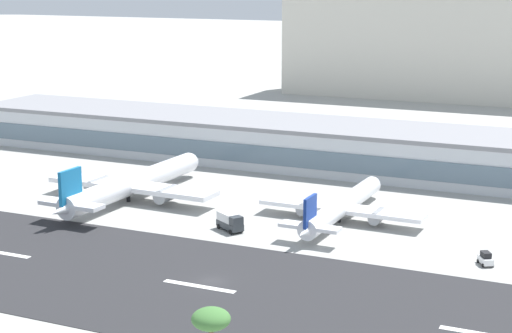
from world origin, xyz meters
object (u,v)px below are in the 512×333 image
(distant_hotel_block, at_px, (446,42))
(airliner_blue_tail_gate_0, at_px, (129,185))
(terminal_building, at_px, (310,144))
(service_box_truck_1, at_px, (230,221))
(airliner_navy_tail_gate_1, at_px, (340,208))
(palm_tree_2, at_px, (211,322))
(service_baggage_tug_2, at_px, (486,259))

(distant_hotel_block, bearing_deg, airliner_blue_tail_gate_0, -98.82)
(terminal_building, relative_size, airliner_blue_tail_gate_0, 3.68)
(airliner_blue_tail_gate_0, height_order, service_box_truck_1, airliner_blue_tail_gate_0)
(airliner_blue_tail_gate_0, distance_m, airliner_navy_tail_gate_1, 44.83)
(airliner_blue_tail_gate_0, xyz_separation_m, airliner_navy_tail_gate_1, (44.67, 3.77, -0.64))
(terminal_building, distance_m, airliner_blue_tail_gate_0, 52.41)
(distant_hotel_block, relative_size, airliner_navy_tail_gate_1, 2.96)
(distant_hotel_block, height_order, palm_tree_2, distant_hotel_block)
(airliner_blue_tail_gate_0, bearing_deg, palm_tree_2, -139.58)
(palm_tree_2, bearing_deg, terminal_building, 105.92)
(terminal_building, relative_size, distant_hotel_block, 1.53)
(terminal_building, xyz_separation_m, distant_hotel_block, (5.36, 128.34, 16.09))
(terminal_building, relative_size, service_box_truck_1, 29.57)
(airliner_navy_tail_gate_1, bearing_deg, service_baggage_tug_2, -113.32)
(service_baggage_tug_2, bearing_deg, palm_tree_2, -48.24)
(terminal_building, distance_m, airliner_navy_tail_gate_1, 49.40)
(terminal_building, bearing_deg, service_box_truck_1, -83.83)
(distant_hotel_block, height_order, airliner_blue_tail_gate_0, distant_hotel_block)
(airliner_blue_tail_gate_0, bearing_deg, service_box_truck_1, -107.40)
(distant_hotel_block, height_order, service_box_truck_1, distant_hotel_block)
(terminal_building, distance_m, distant_hotel_block, 129.45)
(terminal_building, bearing_deg, palm_tree_2, -74.08)
(service_box_truck_1, height_order, service_baggage_tug_2, service_box_truck_1)
(airliner_blue_tail_gate_0, xyz_separation_m, palm_tree_2, (55.33, -69.57, 6.79))
(terminal_building, height_order, airliner_navy_tail_gate_1, terminal_building)
(airliner_navy_tail_gate_1, distance_m, palm_tree_2, 74.48)
(terminal_building, relative_size, service_baggage_tug_2, 52.67)
(terminal_building, bearing_deg, service_baggage_tug_2, -47.62)
(airliner_blue_tail_gate_0, height_order, airliner_navy_tail_gate_1, airliner_blue_tail_gate_0)
(terminal_building, distance_m, service_box_truck_1, 57.87)
(service_box_truck_1, relative_size, palm_tree_2, 0.54)
(service_box_truck_1, xyz_separation_m, service_baggage_tug_2, (45.97, 0.24, -0.74))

